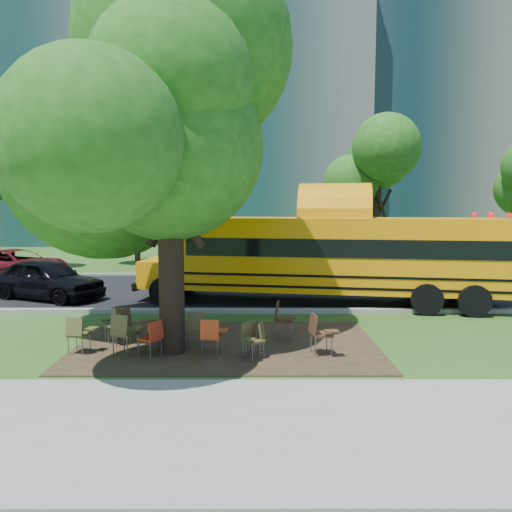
{
  "coord_description": "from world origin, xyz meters",
  "views": [
    {
      "loc": [
        1.66,
        -12.03,
        3.26
      ],
      "look_at": [
        1.68,
        3.07,
        1.76
      ],
      "focal_mm": 35.0,
      "sensor_mm": 36.0,
      "label": 1
    }
  ],
  "objects_px": {
    "bg_car_red": "(17,265)",
    "chair_7": "(319,331)",
    "chair_2": "(153,335)",
    "main_tree": "(169,102)",
    "chair_5": "(251,337)",
    "chair_4": "(212,334)",
    "chair_12": "(282,317)",
    "chair_1": "(125,330)",
    "chair_11": "(197,325)",
    "chair_8": "(121,322)",
    "chair_3": "(162,322)",
    "school_bus": "(331,255)",
    "chair_9": "(116,321)",
    "chair_10": "(172,310)",
    "chair_0": "(79,331)",
    "black_car": "(47,279)",
    "chair_6": "(257,335)"
  },
  "relations": [
    {
      "from": "chair_4",
      "to": "black_car",
      "type": "height_order",
      "value": "black_car"
    },
    {
      "from": "chair_8",
      "to": "chair_11",
      "type": "relative_size",
      "value": 1.02
    },
    {
      "from": "bg_car_red",
      "to": "chair_7",
      "type": "bearing_deg",
      "value": -117.18
    },
    {
      "from": "chair_2",
      "to": "chair_10",
      "type": "xyz_separation_m",
      "value": [
        0.05,
        2.19,
        0.08
      ]
    },
    {
      "from": "chair_2",
      "to": "chair_8",
      "type": "relative_size",
      "value": 0.94
    },
    {
      "from": "chair_2",
      "to": "main_tree",
      "type": "bearing_deg",
      "value": -10.16
    },
    {
      "from": "black_car",
      "to": "chair_11",
      "type": "bearing_deg",
      "value": -111.22
    },
    {
      "from": "school_bus",
      "to": "chair_9",
      "type": "distance_m",
      "value": 7.56
    },
    {
      "from": "chair_3",
      "to": "chair_12",
      "type": "height_order",
      "value": "chair_3"
    },
    {
      "from": "main_tree",
      "to": "chair_7",
      "type": "bearing_deg",
      "value": -3.98
    },
    {
      "from": "main_tree",
      "to": "black_car",
      "type": "height_order",
      "value": "main_tree"
    },
    {
      "from": "chair_0",
      "to": "chair_12",
      "type": "height_order",
      "value": "chair_12"
    },
    {
      "from": "chair_9",
      "to": "chair_3",
      "type": "bearing_deg",
      "value": -166.88
    },
    {
      "from": "bg_car_red",
      "to": "chair_4",
      "type": "bearing_deg",
      "value": -123.56
    },
    {
      "from": "chair_4",
      "to": "chair_6",
      "type": "height_order",
      "value": "chair_4"
    },
    {
      "from": "chair_5",
      "to": "chair_10",
      "type": "distance_m",
      "value": 3.08
    },
    {
      "from": "chair_7",
      "to": "chair_12",
      "type": "bearing_deg",
      "value": -160.8
    },
    {
      "from": "chair_11",
      "to": "black_car",
      "type": "height_order",
      "value": "black_car"
    },
    {
      "from": "bg_car_red",
      "to": "chair_5",
      "type": "bearing_deg",
      "value": -121.6
    },
    {
      "from": "main_tree",
      "to": "chair_12",
      "type": "distance_m",
      "value": 5.6
    },
    {
      "from": "chair_7",
      "to": "chair_3",
      "type": "bearing_deg",
      "value": -111.08
    },
    {
      "from": "school_bus",
      "to": "chair_6",
      "type": "relative_size",
      "value": 15.3
    },
    {
      "from": "chair_3",
      "to": "chair_8",
      "type": "relative_size",
      "value": 1.05
    },
    {
      "from": "chair_10",
      "to": "chair_12",
      "type": "xyz_separation_m",
      "value": [
        2.81,
        -0.68,
        -0.02
      ]
    },
    {
      "from": "chair_11",
      "to": "bg_car_red",
      "type": "distance_m",
      "value": 14.3
    },
    {
      "from": "school_bus",
      "to": "bg_car_red",
      "type": "relative_size",
      "value": 2.47
    },
    {
      "from": "chair_5",
      "to": "main_tree",
      "type": "bearing_deg",
      "value": -55.94
    },
    {
      "from": "school_bus",
      "to": "chair_1",
      "type": "distance_m",
      "value": 7.97
    },
    {
      "from": "chair_9",
      "to": "chair_6",
      "type": "bearing_deg",
      "value": -166.96
    },
    {
      "from": "school_bus",
      "to": "chair_10",
      "type": "xyz_separation_m",
      "value": [
        -4.65,
        -3.78,
        -1.07
      ]
    },
    {
      "from": "chair_8",
      "to": "chair_12",
      "type": "distance_m",
      "value": 3.85
    },
    {
      "from": "chair_6",
      "to": "chair_7",
      "type": "xyz_separation_m",
      "value": [
        1.36,
        0.09,
        0.09
      ]
    },
    {
      "from": "chair_0",
      "to": "black_car",
      "type": "bearing_deg",
      "value": 129.33
    },
    {
      "from": "chair_3",
      "to": "black_car",
      "type": "bearing_deg",
      "value": -5.97
    },
    {
      "from": "chair_11",
      "to": "chair_5",
      "type": "bearing_deg",
      "value": -42.56
    },
    {
      "from": "chair_12",
      "to": "chair_1",
      "type": "bearing_deg",
      "value": -61.59
    },
    {
      "from": "main_tree",
      "to": "bg_car_red",
      "type": "xyz_separation_m",
      "value": [
        -8.8,
        11.21,
        -4.78
      ]
    },
    {
      "from": "chair_9",
      "to": "black_car",
      "type": "relative_size",
      "value": 0.19
    },
    {
      "from": "chair_3",
      "to": "bg_car_red",
      "type": "relative_size",
      "value": 0.19
    },
    {
      "from": "school_bus",
      "to": "chair_12",
      "type": "relative_size",
      "value": 12.8
    },
    {
      "from": "chair_5",
      "to": "bg_car_red",
      "type": "height_order",
      "value": "bg_car_red"
    },
    {
      "from": "chair_0",
      "to": "main_tree",
      "type": "bearing_deg",
      "value": 15.19
    },
    {
      "from": "chair_4",
      "to": "chair_8",
      "type": "height_order",
      "value": "chair_8"
    },
    {
      "from": "chair_2",
      "to": "black_car",
      "type": "bearing_deg",
      "value": 69.36
    },
    {
      "from": "chair_0",
      "to": "chair_11",
      "type": "relative_size",
      "value": 0.97
    },
    {
      "from": "chair_5",
      "to": "chair_9",
      "type": "xyz_separation_m",
      "value": [
        -3.28,
        1.44,
        0.01
      ]
    },
    {
      "from": "chair_3",
      "to": "chair_6",
      "type": "relative_size",
      "value": 1.21
    },
    {
      "from": "chair_2",
      "to": "chair_8",
      "type": "height_order",
      "value": "chair_8"
    },
    {
      "from": "school_bus",
      "to": "main_tree",
      "type": "bearing_deg",
      "value": -117.92
    },
    {
      "from": "main_tree",
      "to": "chair_5",
      "type": "bearing_deg",
      "value": -15.56
    }
  ]
}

